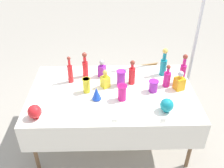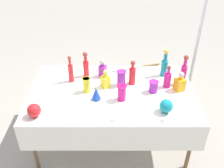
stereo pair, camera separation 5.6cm
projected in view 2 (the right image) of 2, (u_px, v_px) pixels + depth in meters
The scene contains 23 objects.
ground_plane at pixel (112, 137), 3.38m from camera, with size 40.00×40.00×0.00m, color #A0998C.
display_table at pixel (112, 97), 2.95m from camera, with size 1.94×1.21×0.76m.
tall_bottle_0 at pixel (164, 64), 3.16m from camera, with size 0.08×0.08×0.37m.
tall_bottle_1 at pixel (167, 79), 2.97m from camera, with size 0.09×0.09×0.29m.
tall_bottle_2 at pixel (132, 74), 3.01m from camera, with size 0.08×0.08×0.32m.
tall_bottle_3 at pixel (71, 71), 3.05m from camera, with size 0.06×0.06×0.35m.
tall_bottle_4 at pixel (183, 72), 3.00m from camera, with size 0.07×0.07×0.39m.
tall_bottle_5 at pixel (86, 66), 3.15m from camera, with size 0.07×0.07×0.34m.
square_decanter_0 at pixel (103, 69), 3.17m from camera, with size 0.11×0.11×0.24m.
square_decanter_1 at pixel (105, 80), 2.97m from camera, with size 0.13×0.13×0.24m.
square_decanter_2 at pixel (180, 83), 2.92m from camera, with size 0.14×0.14×0.25m.
slender_vase_0 at pixel (122, 92), 2.76m from camera, with size 0.11×0.11×0.19m.
slender_vase_1 at pixel (154, 86), 2.90m from camera, with size 0.12×0.12×0.14m.
slender_vase_2 at pixel (86, 85), 2.89m from camera, with size 0.10×0.10×0.18m.
slender_vase_3 at pixel (121, 78), 3.00m from camera, with size 0.11×0.11×0.20m.
fluted_vase_0 at pixel (96, 93), 2.78m from camera, with size 0.11×0.11×0.15m.
round_bowl_0 at pixel (166, 106), 2.59m from camera, with size 0.14×0.14×0.15m.
round_bowl_1 at pixel (34, 110), 2.54m from camera, with size 0.14×0.14×0.15m.
price_tag_left at pixel (113, 121), 2.49m from camera, with size 0.06×0.01×0.04m, color white.
price_tag_center at pixel (162, 122), 2.48m from camera, with size 0.06×0.01×0.05m, color white.
cardboard_box_behind_left at pixel (145, 82), 4.13m from camera, with size 0.59×0.47×0.48m.
cardboard_box_behind_right at pixel (112, 84), 4.08m from camera, with size 0.49×0.47×0.48m.
canopy_pole at pixel (198, 40), 3.47m from camera, with size 0.18×0.18×2.62m.
Camera 2 is at (-0.00, -2.40, 2.48)m, focal length 40.00 mm.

